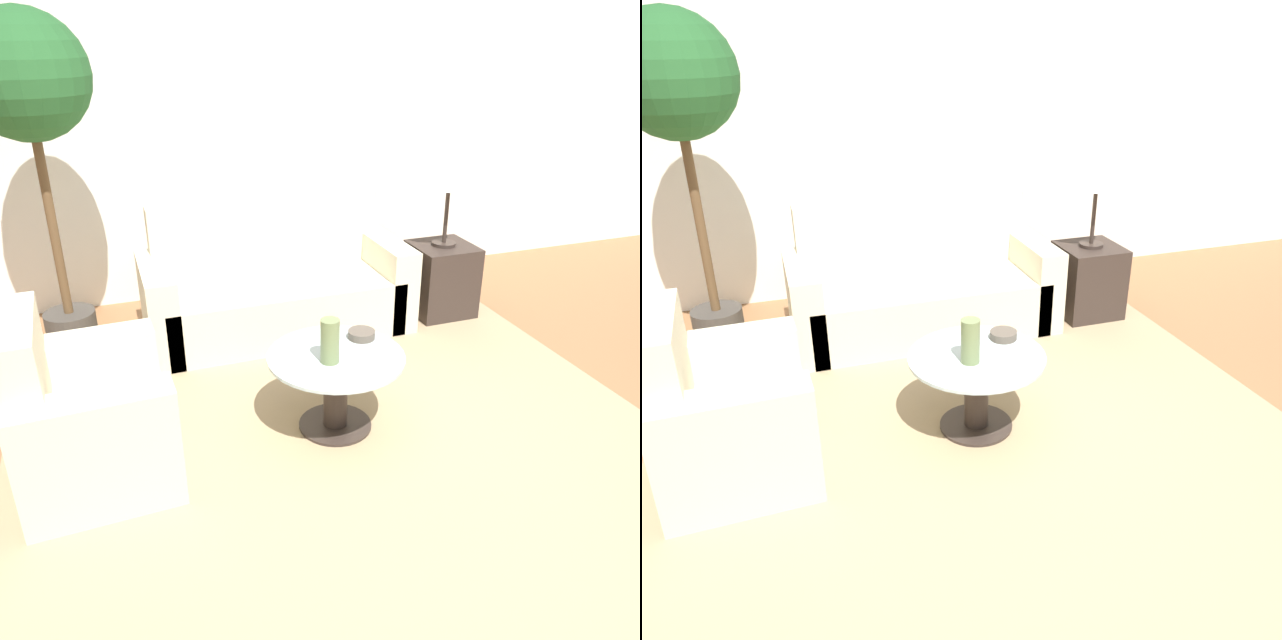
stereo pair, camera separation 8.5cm
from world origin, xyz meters
TOP-DOWN VIEW (x-y plane):
  - ground_plane at (0.00, 0.00)m, footprint 14.00×14.00m
  - wall_back at (0.00, 2.84)m, footprint 10.00×0.06m
  - rug at (-0.10, 0.60)m, footprint 3.48×3.56m
  - sofa_main at (-0.05, 1.96)m, footprint 1.88×0.77m
  - armchair at (-1.40, 0.64)m, footprint 0.74×0.85m
  - coffee_table at (-0.10, 0.60)m, footprint 0.74×0.74m
  - side_table at (1.23, 1.78)m, footprint 0.45×0.45m
  - table_lamp at (1.23, 1.78)m, footprint 0.37×0.37m
  - potted_plant at (-1.46, 2.03)m, footprint 0.74×0.74m
  - vase at (-0.15, 0.55)m, footprint 0.10×0.10m
  - bowl at (0.11, 0.74)m, footprint 0.15×0.15m

SIDE VIEW (x-z plane):
  - ground_plane at x=0.00m, z-range 0.00..0.00m
  - rug at x=-0.10m, z-range 0.00..0.01m
  - side_table at x=1.23m, z-range 0.00..0.55m
  - coffee_table at x=-0.10m, z-range 0.06..0.52m
  - sofa_main at x=-0.05m, z-range -0.17..0.76m
  - armchair at x=-1.40m, z-range -0.15..0.74m
  - bowl at x=0.11m, z-range 0.45..0.50m
  - vase at x=-0.15m, z-range 0.45..0.69m
  - table_lamp at x=1.23m, z-range 0.75..1.46m
  - wall_back at x=0.00m, z-range 0.00..2.60m
  - potted_plant at x=-1.46m, z-range 0.57..2.73m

